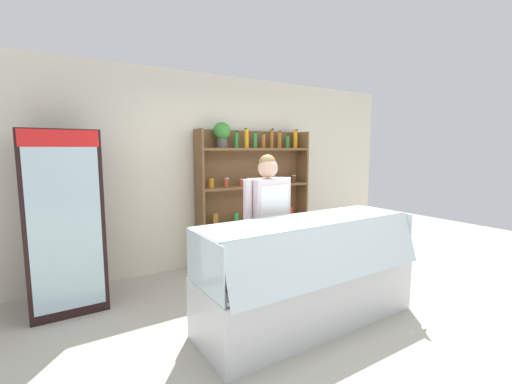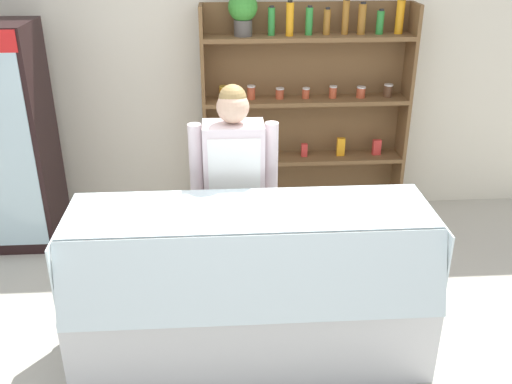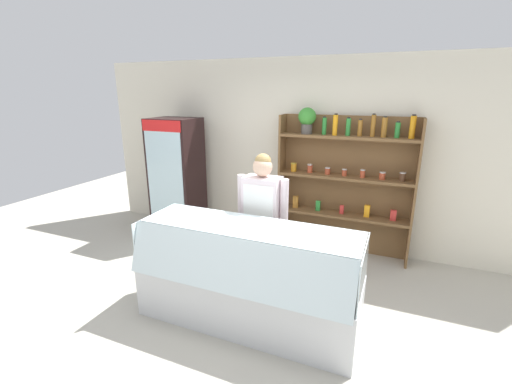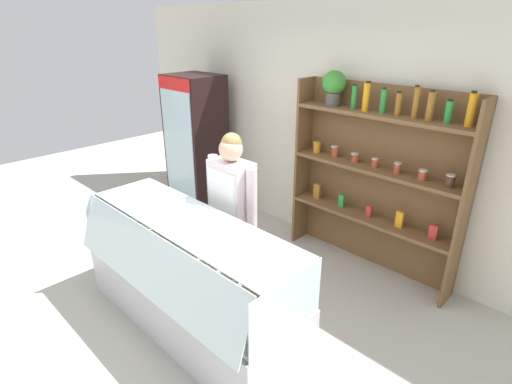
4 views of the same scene
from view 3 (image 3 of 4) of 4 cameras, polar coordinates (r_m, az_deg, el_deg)
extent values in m
plane|color=#B7B2A3|center=(3.75, -1.73, -20.14)|extent=(12.00, 12.00, 0.00)
cube|color=silver|center=(5.10, 8.12, 6.27)|extent=(6.80, 0.10, 2.70)
cube|color=black|center=(5.51, -12.98, 2.26)|extent=(0.70, 0.59, 1.85)
cube|color=silver|center=(5.27, -14.86, 1.51)|extent=(0.62, 0.01, 1.65)
cube|color=red|center=(5.13, -15.57, 10.57)|extent=(0.66, 0.01, 0.16)
cylinder|color=orange|center=(5.61, -15.60, -4.01)|extent=(0.07, 0.07, 0.17)
cylinder|color=#2D8C38|center=(5.50, -14.00, -4.28)|extent=(0.05, 0.05, 0.17)
cylinder|color=silver|center=(5.38, -12.34, -4.46)|extent=(0.07, 0.07, 0.20)
cylinder|color=silver|center=(5.49, -16.17, 0.65)|extent=(0.07, 0.07, 0.14)
cylinder|color=orange|center=(5.39, -14.97, 0.61)|extent=(0.05, 0.05, 0.16)
cylinder|color=red|center=(5.31, -13.71, 0.35)|extent=(0.06, 0.06, 0.14)
cylinder|color=#9E6623|center=(5.22, -12.45, 0.57)|extent=(0.05, 0.05, 0.22)
cylinder|color=purple|center=(5.36, -16.40, 5.88)|extent=(0.06, 0.06, 0.19)
cylinder|color=red|center=(5.24, -14.73, 5.64)|extent=(0.06, 0.06, 0.17)
cylinder|color=#9E6623|center=(5.13, -12.98, 5.45)|extent=(0.06, 0.06, 0.15)
cube|color=brown|center=(4.95, 14.61, 1.02)|extent=(1.81, 0.02, 1.93)
cube|color=brown|center=(5.01, 4.28, 1.71)|extent=(0.03, 0.28, 1.93)
cube|color=brown|center=(4.78, 24.92, -0.55)|extent=(0.03, 0.28, 1.93)
cube|color=brown|center=(4.93, 14.04, -3.71)|extent=(1.75, 0.28, 0.04)
cube|color=brown|center=(4.78, 14.49, 2.40)|extent=(1.75, 0.28, 0.04)
cube|color=brown|center=(4.68, 14.96, 8.83)|extent=(1.75, 0.28, 0.04)
cylinder|color=#4C4742|center=(4.78, 8.44, 10.35)|extent=(0.15, 0.15, 0.13)
sphere|color=#35882D|center=(4.76, 8.53, 12.34)|extent=(0.24, 0.24, 0.24)
cylinder|color=#2D8C38|center=(4.74, 11.33, 10.73)|extent=(0.06, 0.06, 0.22)
cylinder|color=black|center=(4.71, 11.37, 12.16)|extent=(0.04, 0.04, 0.02)
cylinder|color=orange|center=(4.67, 13.06, 10.81)|extent=(0.06, 0.06, 0.26)
cylinder|color=black|center=(4.68, 13.21, 12.53)|extent=(0.04, 0.04, 0.02)
cylinder|color=#2D8C38|center=(4.68, 15.12, 10.41)|extent=(0.06, 0.06, 0.22)
cylinder|color=black|center=(4.66, 15.20, 11.85)|extent=(0.04, 0.04, 0.02)
cylinder|color=#9E6623|center=(4.67, 16.96, 10.16)|extent=(0.06, 0.06, 0.21)
cylinder|color=black|center=(4.64, 17.05, 11.50)|extent=(0.04, 0.04, 0.02)
cylinder|color=#9E6623|center=(4.66, 18.94, 10.40)|extent=(0.06, 0.06, 0.28)
cylinder|color=black|center=(4.62, 19.08, 12.17)|extent=(0.04, 0.04, 0.02)
cylinder|color=#9E6623|center=(4.64, 20.60, 10.04)|extent=(0.07, 0.07, 0.25)
cylinder|color=black|center=(4.61, 20.75, 11.64)|extent=(0.04, 0.04, 0.02)
cylinder|color=#2D8C38|center=(4.64, 22.51, 9.50)|extent=(0.06, 0.06, 0.19)
cylinder|color=black|center=(4.61, 22.65, 10.74)|extent=(0.04, 0.04, 0.02)
cylinder|color=orange|center=(4.65, 24.65, 9.79)|extent=(0.07, 0.07, 0.27)
cylinder|color=black|center=(4.61, 24.87, 11.55)|extent=(0.05, 0.05, 0.02)
cylinder|color=orange|center=(4.92, 6.30, 4.10)|extent=(0.08, 0.08, 0.11)
cylinder|color=gold|center=(4.89, 6.29, 4.77)|extent=(0.08, 0.08, 0.01)
cylinder|color=#BF4C2D|center=(4.86, 8.98, 3.86)|extent=(0.07, 0.07, 0.11)
cylinder|color=silver|center=(4.83, 8.96, 4.53)|extent=(0.07, 0.07, 0.01)
cylinder|color=#BF4C2D|center=(4.81, 11.84, 3.43)|extent=(0.07, 0.07, 0.09)
cylinder|color=silver|center=(4.79, 11.84, 3.97)|extent=(0.07, 0.07, 0.01)
cylinder|color=#BF4C2D|center=(4.77, 14.51, 3.13)|extent=(0.06, 0.06, 0.08)
cylinder|color=silver|center=(4.75, 14.53, 3.67)|extent=(0.07, 0.07, 0.01)
cylinder|color=#BF4C2D|center=(4.74, 17.34, 2.89)|extent=(0.07, 0.07, 0.10)
cylinder|color=silver|center=(4.72, 17.39, 3.52)|extent=(0.07, 0.07, 0.01)
cylinder|color=#BF4C2D|center=(4.72, 20.30, 2.50)|extent=(0.08, 0.08, 0.09)
cylinder|color=silver|center=(4.71, 20.36, 3.08)|extent=(0.08, 0.08, 0.01)
cylinder|color=brown|center=(4.73, 23.22, 2.31)|extent=(0.08, 0.08, 0.10)
cylinder|color=silver|center=(4.71, 23.29, 2.95)|extent=(0.08, 0.08, 0.01)
cube|color=#9E6623|center=(5.03, 6.61, -1.64)|extent=(0.08, 0.05, 0.18)
cube|color=#2D8C38|center=(4.96, 10.31, -2.26)|extent=(0.06, 0.04, 0.14)
cube|color=red|center=(4.91, 14.10, -2.85)|extent=(0.05, 0.04, 0.12)
cube|color=orange|center=(4.87, 18.00, -3.04)|extent=(0.07, 0.04, 0.17)
cube|color=red|center=(4.86, 21.90, -3.61)|extent=(0.08, 0.05, 0.14)
cube|color=silver|center=(3.57, -1.38, -16.87)|extent=(2.17, 0.74, 0.55)
cube|color=white|center=(3.42, -1.41, -12.73)|extent=(2.11, 0.68, 0.03)
cube|color=silver|center=(3.05, -4.18, -12.28)|extent=(2.13, 0.16, 0.47)
cube|color=silver|center=(3.27, -1.10, -5.75)|extent=(2.13, 0.58, 0.01)
cube|color=silver|center=(3.85, -16.25, -6.55)|extent=(0.01, 0.70, 0.45)
cube|color=silver|center=(3.09, 17.48, -12.61)|extent=(0.01, 0.70, 0.45)
cube|color=beige|center=(3.88, -13.16, -8.79)|extent=(0.16, 0.12, 0.05)
cube|color=white|center=(3.72, -15.15, -10.08)|extent=(0.05, 0.03, 0.02)
cube|color=tan|center=(3.75, -9.93, -9.60)|extent=(0.17, 0.15, 0.04)
cube|color=white|center=(3.58, -11.85, -10.94)|extent=(0.05, 0.03, 0.02)
cube|color=tan|center=(3.62, -6.46, -10.31)|extent=(0.16, 0.12, 0.05)
cube|color=white|center=(3.46, -8.28, -11.82)|extent=(0.05, 0.03, 0.02)
cube|color=beige|center=(3.52, -2.75, -11.09)|extent=(0.16, 0.12, 0.05)
cube|color=white|center=(3.35, -4.42, -12.71)|extent=(0.05, 0.03, 0.02)
cube|color=beige|center=(3.43, 1.19, -11.89)|extent=(0.16, 0.11, 0.05)
cube|color=white|center=(3.25, -0.28, -13.60)|extent=(0.05, 0.03, 0.02)
cube|color=beige|center=(3.36, 5.36, -12.67)|extent=(0.16, 0.14, 0.05)
cube|color=white|center=(3.17, 4.11, -14.46)|extent=(0.05, 0.03, 0.02)
cube|color=tan|center=(3.30, 9.71, -13.30)|extent=(0.17, 0.14, 0.06)
cube|color=white|center=(3.11, 8.73, -15.27)|extent=(0.05, 0.03, 0.02)
cube|color=tan|center=(3.26, 14.21, -13.96)|extent=(0.17, 0.13, 0.06)
cube|color=white|center=(3.07, 13.53, -16.01)|extent=(0.05, 0.03, 0.02)
cylinder|color=tan|center=(3.72, -15.10, -9.26)|extent=(0.15, 0.15, 0.15)
cylinder|color=#C1706B|center=(3.60, -12.27, -10.06)|extent=(0.19, 0.14, 0.13)
cylinder|color=white|center=(3.14, 7.21, -13.50)|extent=(0.07, 0.07, 0.19)
cylinder|color=white|center=(3.11, 9.05, -13.52)|extent=(0.07, 0.07, 0.22)
cylinder|color=#383D51|center=(4.04, -0.16, -11.06)|extent=(0.13, 0.13, 0.74)
cylinder|color=#383D51|center=(3.98, 2.22, -11.51)|extent=(0.13, 0.13, 0.74)
cube|color=silver|center=(3.74, 1.07, -2.05)|extent=(0.40, 0.24, 0.61)
cube|color=white|center=(3.75, 0.33, -7.36)|extent=(0.34, 0.01, 1.15)
cylinder|color=silver|center=(3.83, -2.40, -1.15)|extent=(0.09, 0.09, 0.55)
cylinder|color=silver|center=(3.65, 4.71, -2.06)|extent=(0.09, 0.09, 0.55)
sphere|color=#D8AD8E|center=(3.63, 1.11, 4.21)|extent=(0.21, 0.21, 0.21)
sphere|color=#997A47|center=(3.63, 1.17, 5.05)|extent=(0.18, 0.18, 0.18)
camera|label=1|loc=(3.40, -59.90, -1.54)|focal=24.00mm
camera|label=2|loc=(1.43, -79.26, 15.02)|focal=40.00mm
camera|label=4|loc=(1.61, 71.70, 13.66)|focal=28.00mm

